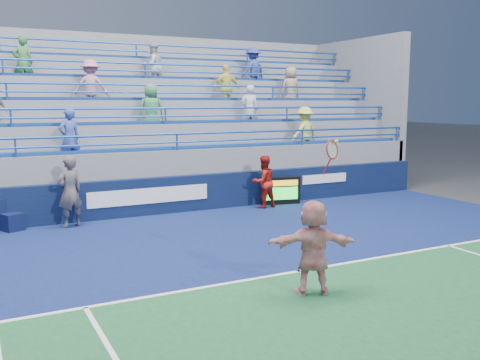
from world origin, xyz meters
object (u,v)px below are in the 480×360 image
judge_chair (12,221)px  tennis_player (313,247)px  ball_girl (264,182)px  serve_speed_board (281,191)px  line_judge (70,192)px

judge_chair → tennis_player: 8.48m
judge_chair → ball_girl: 7.29m
serve_speed_board → ball_girl: 0.88m
serve_speed_board → judge_chair: (-8.03, 0.11, -0.19)m
judge_chair → ball_girl: size_ratio=0.50×
serve_speed_board → judge_chair: bearing=179.2°
serve_speed_board → judge_chair: 8.03m
tennis_player → serve_speed_board: bearing=62.4°
judge_chair → ball_girl: (7.26, -0.32, 0.56)m
judge_chair → tennis_player: size_ratio=0.31×
line_judge → ball_girl: size_ratio=1.16×
tennis_player → line_judge: bearing=112.1°
line_judge → ball_girl: 5.85m
serve_speed_board → line_judge: 6.64m
serve_speed_board → ball_girl: ball_girl is taller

